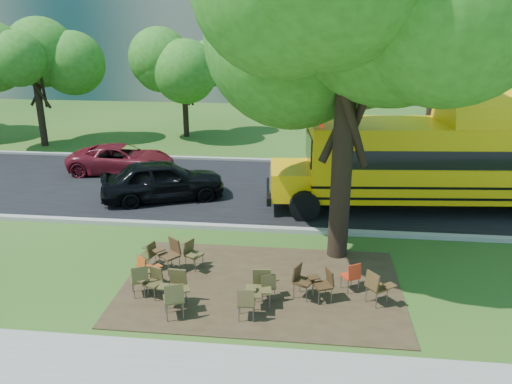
# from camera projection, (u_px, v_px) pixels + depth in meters

# --- Properties ---
(ground) EXTENTS (160.00, 160.00, 0.00)m
(ground) POSITION_uv_depth(u_px,v_px,m) (226.00, 275.00, 13.23)
(ground) COLOR #234917
(ground) RESTS_ON ground
(dirt_patch) EXTENTS (7.00, 4.50, 0.03)m
(dirt_patch) POSITION_uv_depth(u_px,v_px,m) (261.00, 286.00, 12.66)
(dirt_patch) COLOR #382819
(dirt_patch) RESTS_ON ground
(asphalt_road) EXTENTS (80.00, 8.00, 0.04)m
(asphalt_road) POSITION_uv_depth(u_px,v_px,m) (255.00, 189.00, 19.80)
(asphalt_road) COLOR black
(asphalt_road) RESTS_ON ground
(kerb_near) EXTENTS (80.00, 0.25, 0.14)m
(kerb_near) POSITION_uv_depth(u_px,v_px,m) (241.00, 228.00, 16.03)
(kerb_near) COLOR gray
(kerb_near) RESTS_ON ground
(kerb_far) EXTENTS (80.00, 0.25, 0.14)m
(kerb_far) POSITION_uv_depth(u_px,v_px,m) (265.00, 160.00, 23.63)
(kerb_far) COLOR gray
(kerb_far) RESTS_ON ground
(bg_tree_0) EXTENTS (5.20, 5.20, 7.18)m
(bg_tree_0) POSITION_uv_depth(u_px,v_px,m) (33.00, 57.00, 25.18)
(bg_tree_0) COLOR black
(bg_tree_0) RESTS_ON ground
(bg_tree_2) EXTENTS (4.80, 4.80, 6.62)m
(bg_tree_2) POSITION_uv_depth(u_px,v_px,m) (183.00, 61.00, 27.38)
(bg_tree_2) COLOR black
(bg_tree_2) RESTS_ON ground
(bg_tree_3) EXTENTS (5.60, 5.60, 7.84)m
(bg_tree_3) POSITION_uv_depth(u_px,v_px,m) (437.00, 49.00, 23.88)
(bg_tree_3) COLOR black
(bg_tree_3) RESTS_ON ground
(main_tree) EXTENTS (7.16, 7.16, 9.67)m
(main_tree) POSITION_uv_depth(u_px,v_px,m) (350.00, 34.00, 12.33)
(main_tree) COLOR black
(main_tree) RESTS_ON ground
(school_bus) EXTENTS (12.87, 3.91, 3.10)m
(school_bus) POSITION_uv_depth(u_px,v_px,m) (470.00, 160.00, 17.27)
(school_bus) COLOR #F6B607
(school_bus) RESTS_ON ground
(chair_0) EXTENTS (0.57, 0.68, 0.85)m
(chair_0) POSITION_uv_depth(u_px,v_px,m) (140.00, 277.00, 12.06)
(chair_0) COLOR #4E4821
(chair_0) RESTS_ON ground
(chair_1) EXTENTS (0.69, 0.55, 0.81)m
(chair_1) POSITION_uv_depth(u_px,v_px,m) (146.00, 267.00, 12.57)
(chair_1) COLOR #AD3F12
(chair_1) RESTS_ON ground
(chair_2) EXTENTS (0.63, 0.72, 0.92)m
(chair_2) POSITION_uv_depth(u_px,v_px,m) (175.00, 296.00, 11.13)
(chair_2) COLOR #4A4420
(chair_2) RESTS_ON ground
(chair_3) EXTENTS (0.61, 0.53, 0.90)m
(chair_3) POSITION_uv_depth(u_px,v_px,m) (175.00, 284.00, 11.66)
(chair_3) COLOR #4B4120
(chair_3) RESTS_ON ground
(chair_4) EXTENTS (0.54, 0.52, 0.83)m
(chair_4) POSITION_uv_depth(u_px,v_px,m) (247.00, 301.00, 11.07)
(chair_4) COLOR #493D1F
(chair_4) RESTS_ON ground
(chair_5) EXTENTS (0.61, 0.59, 0.92)m
(chair_5) POSITION_uv_depth(u_px,v_px,m) (261.00, 285.00, 11.62)
(chair_5) COLOR brown
(chair_5) RESTS_ON ground
(chair_6) EXTENTS (0.66, 0.57, 0.84)m
(chair_6) POSITION_uv_depth(u_px,v_px,m) (324.00, 282.00, 11.86)
(chair_6) COLOR #3C2915
(chair_6) RESTS_ON ground
(chair_7) EXTENTS (0.75, 0.59, 0.88)m
(chair_7) POSITION_uv_depth(u_px,v_px,m) (377.00, 285.00, 11.65)
(chair_7) COLOR #4E371B
(chair_7) RESTS_ON ground
(chair_8) EXTENTS (0.49, 0.62, 0.79)m
(chair_8) POSITION_uv_depth(u_px,v_px,m) (149.00, 252.00, 13.40)
(chair_8) COLOR #413C1C
(chair_8) RESTS_ON ground
(chair_9) EXTENTS (0.81, 0.64, 0.94)m
(chair_9) POSITION_uv_depth(u_px,v_px,m) (170.00, 251.00, 13.24)
(chair_9) COLOR #4A311A
(chair_9) RESTS_ON ground
(chair_10) EXTENTS (0.54, 0.69, 0.83)m
(chair_10) POSITION_uv_depth(u_px,v_px,m) (192.00, 252.00, 13.37)
(chair_10) COLOR #4F4522
(chair_10) RESTS_ON ground
(chair_11) EXTENTS (0.53, 0.60, 0.78)m
(chair_11) POSITION_uv_depth(u_px,v_px,m) (268.00, 284.00, 11.83)
(chair_11) COLOR #453C1E
(chair_11) RESTS_ON ground
(chair_12) EXTENTS (0.56, 0.71, 0.87)m
(chair_12) POSITION_uv_depth(u_px,v_px,m) (301.00, 279.00, 11.96)
(chair_12) COLOR #3E2916
(chair_12) RESTS_ON ground
(chair_13) EXTENTS (0.53, 0.65, 0.79)m
(chair_13) POSITION_uv_depth(u_px,v_px,m) (352.00, 274.00, 12.28)
(chair_13) COLOR red
(chair_13) RESTS_ON ground
(chair_14) EXTENTS (0.61, 0.48, 0.77)m
(chair_14) POSITION_uv_depth(u_px,v_px,m) (153.00, 279.00, 12.04)
(chair_14) COLOR #443D1D
(chair_14) RESTS_ON ground
(black_car) EXTENTS (4.85, 3.33, 1.53)m
(black_car) POSITION_uv_depth(u_px,v_px,m) (163.00, 180.00, 18.48)
(black_car) COLOR black
(black_car) RESTS_ON ground
(bg_car_red) EXTENTS (4.60, 2.32, 1.25)m
(bg_car_red) POSITION_uv_depth(u_px,v_px,m) (122.00, 159.00, 21.77)
(bg_car_red) COLOR #5D0F1A
(bg_car_red) RESTS_ON ground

